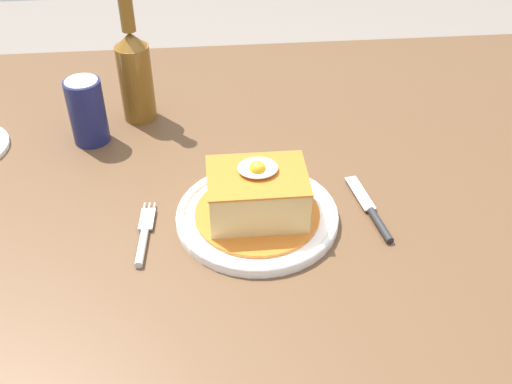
# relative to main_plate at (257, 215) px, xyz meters

# --- Properties ---
(dining_table) EXTENTS (1.41, 1.04, 0.75)m
(dining_table) POSITION_rel_main_plate_xyz_m (0.03, 0.13, -0.10)
(dining_table) COLOR brown
(dining_table) RESTS_ON ground_plane
(main_plate) EXTENTS (0.25, 0.25, 0.02)m
(main_plate) POSITION_rel_main_plate_xyz_m (0.00, 0.00, 0.00)
(main_plate) COLOR white
(main_plate) RESTS_ON dining_table
(sandwich_meal) EXTENTS (0.20, 0.20, 0.10)m
(sandwich_meal) POSITION_rel_main_plate_xyz_m (0.00, 0.00, 0.04)
(sandwich_meal) COLOR #C66B23
(sandwich_meal) RESTS_ON main_plate
(fork) EXTENTS (0.03, 0.14, 0.01)m
(fork) POSITION_rel_main_plate_xyz_m (-0.17, -0.03, -0.00)
(fork) COLOR silver
(fork) RESTS_ON dining_table
(knife) EXTENTS (0.04, 0.17, 0.01)m
(knife) POSITION_rel_main_plate_xyz_m (0.18, -0.01, -0.00)
(knife) COLOR #262628
(knife) RESTS_ON dining_table
(soda_can) EXTENTS (0.07, 0.07, 0.12)m
(soda_can) POSITION_rel_main_plate_xyz_m (-0.29, 0.26, 0.05)
(soda_can) COLOR #191E51
(soda_can) RESTS_ON dining_table
(beer_bottle_amber) EXTENTS (0.06, 0.06, 0.27)m
(beer_bottle_amber) POSITION_rel_main_plate_xyz_m (-0.20, 0.33, 0.09)
(beer_bottle_amber) COLOR brown
(beer_bottle_amber) RESTS_ON dining_table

